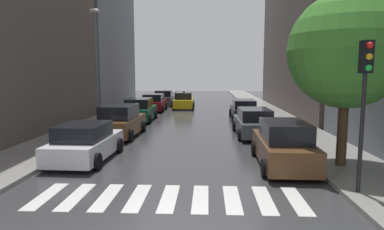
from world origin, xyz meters
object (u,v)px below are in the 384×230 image
Objects in this scene: parked_car_left_fifth at (164,98)px; parked_car_right_second at (254,123)px; parked_car_left_second at (120,122)px; parked_car_right_third at (244,110)px; traffic_light_right_corner at (365,83)px; parked_car_left_third at (140,110)px; street_tree_right at (347,51)px; lamp_post_left at (96,61)px; parked_car_right_nearest at (283,145)px; taxi_midroad at (184,101)px; parked_car_left_nearest at (85,143)px; parked_car_left_fourth at (154,103)px.

parked_car_left_fifth reaches higher than parked_car_right_second.
parked_car_left_fifth is at bearing 1.84° from parked_car_left_second.
traffic_light_right_corner reaches higher than parked_car_right_third.
parked_car_left_third is 0.70× the size of street_tree_right.
parked_car_right_second is (7.43, -17.78, -0.03)m from parked_car_left_fifth.
lamp_post_left is at bearing 161.62° from parked_car_left_third.
parked_car_left_third is 14.43m from parked_car_right_nearest.
taxi_midroad reaches higher than parked_car_right_second.
parked_car_right_second is at bearing -50.90° from parked_car_left_nearest.
parked_car_left_second is 15.34m from taxi_midroad.
parked_car_left_second is 0.98× the size of parked_car_right_second.
parked_car_right_nearest is 0.66× the size of lamp_post_left.
parked_car_right_second is at bearing -126.84° from parked_car_left_third.
street_tree_right is (9.77, -24.39, 3.58)m from parked_car_left_fifth.
parked_car_left_fourth is (-0.17, 13.03, -0.08)m from parked_car_left_second.
parked_car_right_second is (7.53, 0.55, -0.09)m from parked_car_left_second.
parked_car_left_fifth is at bearing 36.21° from taxi_midroad.
parked_car_left_fifth is at bearing -3.62° from parked_car_left_fourth.
traffic_light_right_corner is (9.44, -15.23, 2.50)m from parked_car_left_third.
traffic_light_right_corner is (1.74, -9.52, 2.55)m from parked_car_right_second.
parked_car_left_nearest is at bearing 87.41° from parked_car_right_nearest.
parked_car_left_fifth is 13.34m from parked_car_right_third.
parked_car_right_second is at bearing -161.75° from taxi_midroad.
lamp_post_left is at bearing 122.34° from parked_car_right_third.
street_tree_right is (2.21, -13.40, 3.63)m from parked_car_right_third.
parked_car_left_nearest reaches higher than parked_car_right_third.
parked_car_left_second is 7.56m from parked_car_right_second.
parked_car_right_third is 1.08× the size of taxi_midroad.
parked_car_left_fifth is 0.89× the size of parked_car_right_third.
taxi_midroad is (-5.15, 7.80, 0.04)m from parked_car_right_third.
parked_car_left_third is 1.06× the size of parked_car_left_fifth.
traffic_light_right_corner reaches higher than parked_car_left_nearest.
parked_car_left_fourth is 14.67m from parked_car_right_second.
parked_car_right_third is at bearing -82.46° from parked_car_left_third.
taxi_midroad reaches higher than parked_car_left_fifth.
parked_car_left_fifth is 0.89× the size of parked_car_right_nearest.
parked_car_left_third is at bearing 71.91° from lamp_post_left.
taxi_midroad reaches higher than parked_car_left_fourth.
taxi_midroad is at bearing 105.67° from traffic_light_right_corner.
parked_car_left_second is (0.07, 5.26, 0.10)m from parked_car_left_nearest.
lamp_post_left reaches higher than taxi_midroad.
parked_car_left_nearest is at bearing 158.38° from traffic_light_right_corner.
street_tree_right is 3.15m from traffic_light_right_corner.
parked_car_left_fourth is 1.08× the size of taxi_midroad.
parked_car_left_fourth is 1.10× the size of traffic_light_right_corner.
parked_car_left_fourth is at bearing 117.74° from street_tree_right.
parked_car_left_second reaches higher than parked_car_left_fourth.
lamp_post_left is at bearing 53.82° from parked_car_right_nearest.
lamp_post_left reaches higher than parked_car_left_third.
parked_car_right_nearest is at bearing -157.67° from parked_car_left_fourth.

